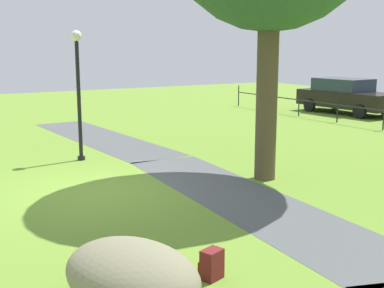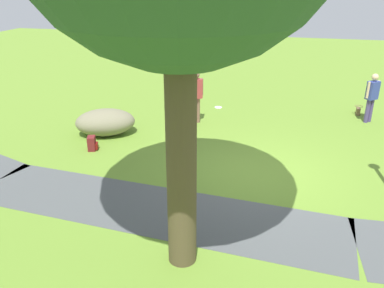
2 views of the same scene
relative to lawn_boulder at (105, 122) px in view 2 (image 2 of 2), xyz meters
The scene contains 8 objects.
ground_plane 5.00m from the lawn_boulder, 162.03° to the left, with size 48.00×48.00×0.00m, color olive.
footpath_segment_mid 4.61m from the lawn_boulder, 127.02° to the left, with size 8.11×2.43×0.01m.
lawn_boulder is the anchor object (origin of this frame).
woman_with_handbag 8.55m from the lawn_boulder, 158.66° to the right, with size 0.43×0.42×1.62m.
man_near_boulder 3.01m from the lawn_boulder, 145.45° to the right, with size 0.43×0.42×1.72m.
handbag_on_grass 8.65m from the lawn_boulder, 153.58° to the right, with size 0.28×0.33×0.31m.
backpack_by_boulder 1.22m from the lawn_boulder, 96.97° to the left, with size 0.32×0.33×0.40m.
frisbee_on_grass 4.49m from the lawn_boulder, 129.84° to the right, with size 0.27×0.27×0.02m.
Camera 2 is at (-0.53, 8.80, 4.50)m, focal length 37.06 mm.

